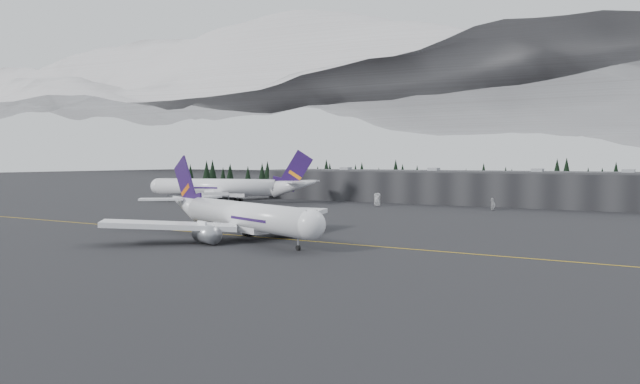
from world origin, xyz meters
The scene contains 9 objects.
ground centered at (0.00, 0.00, 0.00)m, with size 1400.00×1400.00×0.00m, color black.
taxiline centered at (0.00, -2.00, 0.01)m, with size 400.00×0.40×0.02m, color gold.
terminal centered at (0.00, 125.00, 6.30)m, with size 160.00×30.00×12.60m.
treeline centered at (0.00, 162.00, 7.50)m, with size 360.00×20.00×15.00m, color black.
mountain_ridge centered at (0.00, 1000.00, 0.00)m, with size 4400.00×900.00×420.00m, color white, non-canonical shape.
jet_main centered at (-5.82, -6.25, 5.09)m, with size 59.15×52.80×18.03m.
jet_parked centered at (-78.69, 81.71, 5.86)m, with size 69.08×62.60×20.78m.
gse_vehicle_a centered at (-19.49, 93.18, 0.68)m, with size 2.25×4.88×1.36m, color white.
gse_vehicle_b centered at (21.75, 96.64, 0.72)m, with size 1.69×4.20×1.43m, color silver.
Camera 1 is at (79.06, -111.77, 17.05)m, focal length 35.00 mm.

